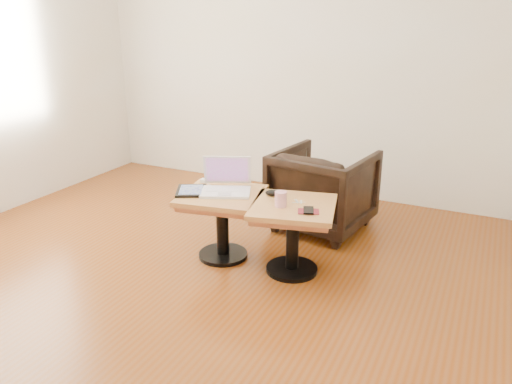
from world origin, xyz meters
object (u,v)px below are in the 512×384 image
at_px(side_table_left, 222,209).
at_px(striped_cup, 281,199).
at_px(side_table_right, 293,222).
at_px(laptop, 226,185).
at_px(armchair, 323,190).

relative_size(side_table_left, striped_cup, 6.25).
xyz_separation_m(side_table_right, striped_cup, (-0.06, -0.07, 0.17)).
xyz_separation_m(side_table_left, striped_cup, (0.47, -0.05, 0.17)).
height_order(side_table_left, laptop, laptop).
distance_m(side_table_right, laptop, 0.56).
relative_size(side_table_right, striped_cup, 6.52).
relative_size(striped_cup, armchair, 0.14).
xyz_separation_m(striped_cup, armchair, (0.00, 0.88, -0.21)).
xyz_separation_m(side_table_right, laptop, (-0.53, 0.04, 0.17)).
bearing_deg(armchair, laptop, 67.33).
bearing_deg(striped_cup, side_table_right, 47.54).
relative_size(side_table_left, laptop, 1.45).
height_order(laptop, armchair, laptop).
height_order(side_table_right, armchair, armchair).
relative_size(laptop, armchair, 0.59).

